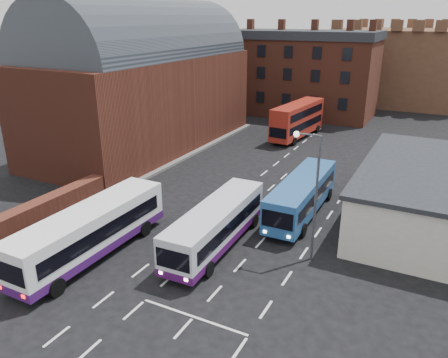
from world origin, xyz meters
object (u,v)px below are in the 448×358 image
at_px(bus_blue, 302,194).
at_px(bus_white_outbound, 90,229).
at_px(bus_red_double, 297,120).
at_px(pedestrian_red, 41,254).
at_px(bus_white_inbound, 216,223).
at_px(street_lamp, 312,186).
at_px(pedestrian_beige, 65,243).

bearing_deg(bus_blue, bus_white_outbound, 49.91).
distance_m(bus_red_double, pedestrian_red, 35.80).
bearing_deg(bus_white_outbound, pedestrian_red, -124.42).
xyz_separation_m(bus_white_inbound, pedestrian_red, (-8.05, -7.05, -0.78)).
relative_size(bus_white_inbound, bus_blue, 0.99).
relative_size(bus_white_inbound, street_lamp, 1.32).
distance_m(bus_white_outbound, pedestrian_beige, 2.18).
bearing_deg(bus_red_double, pedestrian_beige, 88.94).
xyz_separation_m(street_lamp, pedestrian_beige, (-13.80, -6.43, -4.14)).
height_order(bus_white_inbound, bus_blue, bus_blue).
bearing_deg(bus_blue, pedestrian_beige, 46.58).
xyz_separation_m(bus_white_outbound, pedestrian_red, (-1.70, -2.47, -0.95)).
xyz_separation_m(pedestrian_red, pedestrian_beige, (-0.05, 1.89, -0.22)).
relative_size(bus_white_outbound, bus_white_inbound, 1.10).
relative_size(bus_white_outbound, bus_red_double, 1.07).
bearing_deg(bus_white_inbound, pedestrian_beige, 30.77).
bearing_deg(bus_white_outbound, street_lamp, 25.94).
xyz_separation_m(bus_white_inbound, bus_blue, (3.39, 7.24, 0.02)).
bearing_deg(bus_red_double, bus_blue, 115.05).
height_order(bus_blue, bus_red_double, bus_red_double).
relative_size(street_lamp, pedestrian_beige, 5.81).
distance_m(bus_white_outbound, bus_blue, 15.31).
xyz_separation_m(bus_white_inbound, street_lamp, (5.71, 1.27, 3.15)).
xyz_separation_m(bus_blue, pedestrian_red, (-11.43, -14.29, -0.80)).
bearing_deg(bus_white_inbound, pedestrian_red, 39.49).
distance_m(bus_white_outbound, bus_white_inbound, 7.83).
xyz_separation_m(bus_red_double, pedestrian_beige, (-4.07, -33.66, -1.56)).
bearing_deg(street_lamp, bus_red_double, 109.66).
relative_size(bus_white_inbound, pedestrian_beige, 7.64).
height_order(bus_white_inbound, street_lamp, street_lamp).
height_order(bus_white_outbound, street_lamp, street_lamp).
relative_size(bus_white_inbound, bus_red_double, 0.98).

